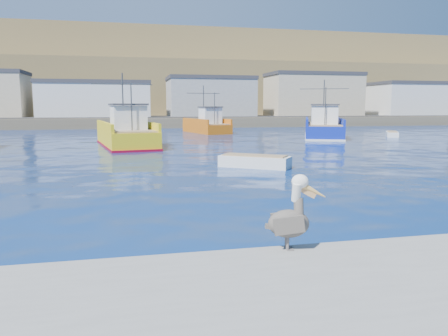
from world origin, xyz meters
name	(u,v)px	position (x,y,z in m)	size (l,w,h in m)	color
ground	(294,227)	(0.00, 0.00, 0.00)	(260.00, 260.00, 0.00)	#060F51
dock_bollards	(377,238)	(0.60, -3.40, 0.65)	(36.20, 0.20, 0.30)	#4C4C4C
far_shore	(145,85)	(0.00, 109.20, 8.98)	(200.00, 81.00, 24.00)	brown
trawler_yellow_b	(126,134)	(-4.87, 27.54, 1.04)	(5.68, 11.85, 6.52)	yellow
trawler_blue	(323,128)	(16.72, 33.74, 1.04)	(8.09, 12.04, 6.53)	#0E219A
boat_orange	(207,125)	(5.46, 44.86, 1.06)	(5.28, 9.49, 6.17)	#C35B0E
skiff_mid	(255,162)	(2.43, 12.37, 0.28)	(4.15, 3.52, 0.89)	silver
skiff_far	(392,135)	(25.00, 33.15, 0.24)	(2.76, 3.61, 0.75)	silver
pelican	(291,217)	(-1.36, -3.23, 1.19)	(1.32, 0.70, 1.63)	#595451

